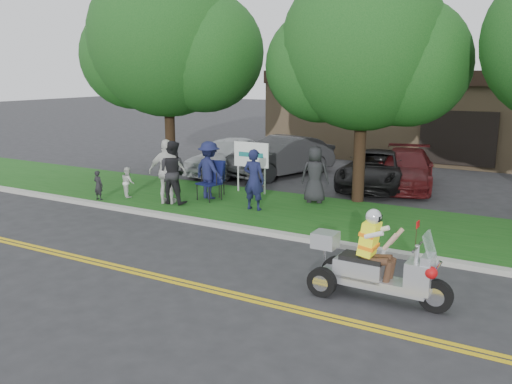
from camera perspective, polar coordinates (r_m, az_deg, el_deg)
The scene contains 23 objects.
ground at distance 10.85m, azimuth -4.87°, elevation -8.93°, with size 120.00×120.00×0.00m, color #28282B.
centerline_near at distance 10.41m, azimuth -6.71°, elevation -9.89°, with size 60.00×0.10×0.01m, color gold.
centerline_far at distance 10.53m, azimuth -6.19°, elevation -9.61°, with size 60.00×0.10×0.01m, color gold.
curb at distance 13.31m, azimuth 2.61°, elevation -4.51°, with size 60.00×0.25×0.12m, color #A8A89E.
grass_verge at distance 15.18m, azimuth 6.33°, elevation -2.43°, with size 60.00×4.00×0.10m, color #164D14.
commercial_building at distance 27.58m, azimuth 22.01°, elevation 7.63°, with size 18.00×8.20×4.00m.
tree_left at distance 19.61m, azimuth -9.14°, elevation 15.02°, with size 6.62×5.40×7.78m.
tree_mid at distance 16.37m, azimuth 11.48°, elevation 13.98°, with size 5.88×4.80×7.05m.
business_sign at distance 17.44m, azimuth -0.50°, elevation 3.65°, with size 1.25×0.06×1.75m.
trike_scooter at distance 9.86m, azimuth 12.20°, elevation -7.84°, with size 2.52×0.84×1.65m.
lawn_chair_a at distance 16.64m, azimuth -4.63°, elevation 1.49°, with size 0.75×0.77×1.19m.
lawn_chair_b at distance 17.20m, azimuth -4.32°, elevation 1.69°, with size 0.71×0.72×1.10m.
spectator_adult_left at distance 15.30m, azimuth -0.23°, elevation 1.32°, with size 0.64×0.42×1.75m, color #161A3E.
spectator_adult_mid at distance 16.23m, azimuth -8.81°, elevation 2.07°, with size 0.91×0.71×1.88m, color black.
spectator_adult_right at distance 16.22m, azimuth -9.30°, elevation 2.12°, with size 1.13×0.47×1.92m, color silver.
spectator_chair_a at distance 16.73m, azimuth -4.94°, elevation 2.31°, with size 1.15×0.66×1.78m, color #191E47.
spectator_chair_b at distance 16.27m, azimuth 6.23°, elevation 1.85°, with size 0.83×0.54×1.70m, color black.
child_left at distance 17.26m, azimuth -16.27°, elevation 0.70°, with size 0.33×0.22×0.91m, color black.
child_right at distance 17.41m, azimuth -13.33°, elevation 1.02°, with size 0.46×0.36×0.95m, color silver.
parked_car_far_left at distance 21.35m, azimuth -2.99°, elevation 3.86°, with size 1.72×4.29×1.46m, color silver.
parked_car_left at distance 20.91m, azimuth 2.63°, elevation 3.75°, with size 1.60×4.59×1.51m, color #2C2D2F.
parked_car_mid at distance 19.23m, azimuth 12.61°, elevation 2.33°, with size 2.13×4.62×1.28m, color black.
parked_car_right at distance 19.54m, azimuth 15.51°, elevation 2.35°, with size 1.81×4.46×1.29m, color #471012.
Camera 1 is at (5.78, -8.27, 3.98)m, focal length 38.00 mm.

